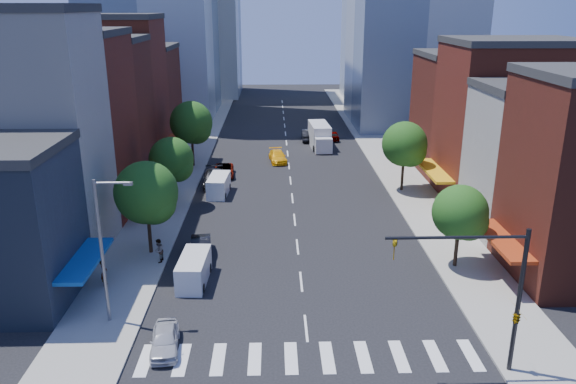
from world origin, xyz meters
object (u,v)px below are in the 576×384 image
(parked_car_second, at_px, (201,248))
(traffic_car_oncoming, at_px, (308,135))
(parked_car_third, at_px, (224,171))
(taxi, at_px, (278,156))
(traffic_car_far, at_px, (333,135))
(box_truck, at_px, (320,137))
(pedestrian_near, at_px, (104,273))
(cargo_van_far, at_px, (219,186))
(pedestrian_far, at_px, (159,251))
(cargo_van_near, at_px, (194,270))
(parked_car_front, at_px, (165,340))
(parked_car_rear, at_px, (214,178))

(parked_car_second, height_order, traffic_car_oncoming, traffic_car_oncoming)
(parked_car_third, xyz_separation_m, taxi, (6.16, 5.97, 0.03))
(traffic_car_far, bearing_deg, traffic_car_oncoming, -0.50)
(taxi, xyz_separation_m, box_truck, (5.82, 7.30, 0.82))
(pedestrian_near, bearing_deg, box_truck, -33.70)
(parked_car_third, distance_m, pedestrian_near, 27.05)
(taxi, xyz_separation_m, traffic_car_far, (8.05, 11.67, -0.01))
(cargo_van_far, xyz_separation_m, pedestrian_far, (-2.99, -16.19, 0.09))
(traffic_car_oncoming, distance_m, pedestrian_near, 47.03)
(parked_car_second, relative_size, cargo_van_near, 0.93)
(cargo_van_near, distance_m, pedestrian_near, 6.05)
(cargo_van_far, relative_size, taxi, 1.00)
(cargo_van_far, bearing_deg, taxi, 67.80)
(parked_car_front, relative_size, parked_car_second, 0.89)
(parked_car_rear, relative_size, box_truck, 0.69)
(parked_car_rear, xyz_separation_m, cargo_van_far, (0.79, -3.15, 0.17))
(traffic_car_oncoming, xyz_separation_m, traffic_car_far, (3.57, 0.03, -0.14))
(cargo_van_near, xyz_separation_m, taxi, (6.17, 31.87, -0.28))
(parked_car_rear, height_order, pedestrian_far, pedestrian_far)
(parked_car_second, xyz_separation_m, parked_car_third, (0.00, 21.57, -0.05))
(parked_car_rear, xyz_separation_m, traffic_car_oncoming, (11.43, 21.05, 0.02))
(cargo_van_far, bearing_deg, traffic_car_oncoming, 70.22)
(parked_car_front, distance_m, cargo_van_far, 27.36)
(traffic_car_far, bearing_deg, parked_car_second, 69.06)
(box_truck, height_order, pedestrian_far, box_truck)
(parked_car_third, distance_m, taxi, 8.58)
(cargo_van_near, bearing_deg, taxi, 81.68)
(parked_car_second, height_order, cargo_van_near, cargo_van_near)
(box_truck, bearing_deg, pedestrian_far, -116.06)
(parked_car_rear, bearing_deg, traffic_car_oncoming, 56.98)
(parked_car_front, relative_size, cargo_van_near, 0.82)
(cargo_van_far, bearing_deg, parked_car_second, -86.01)
(box_truck, bearing_deg, pedestrian_near, -117.96)
(parked_car_second, distance_m, traffic_car_far, 41.70)
(box_truck, bearing_deg, traffic_car_far, 59.45)
(taxi, xyz_separation_m, traffic_car_oncoming, (4.47, 11.63, 0.14))
(cargo_van_near, bearing_deg, parked_car_rear, 94.66)
(parked_car_rear, relative_size, traffic_car_oncoming, 1.10)
(box_truck, bearing_deg, cargo_van_far, -124.61)
(parked_car_front, relative_size, traffic_car_far, 0.96)
(cargo_van_near, bearing_deg, traffic_car_far, 74.55)
(box_truck, relative_size, pedestrian_near, 4.28)
(parked_car_front, xyz_separation_m, cargo_van_near, (0.55, 8.05, 0.31))
(parked_car_rear, height_order, traffic_car_far, parked_car_rear)
(parked_car_rear, distance_m, taxi, 11.71)
(parked_car_rear, distance_m, pedestrian_far, 19.47)
(pedestrian_near, bearing_deg, parked_car_second, -60.80)
(pedestrian_far, bearing_deg, traffic_car_oncoming, 164.89)
(parked_car_second, distance_m, taxi, 28.22)
(cargo_van_near, bearing_deg, cargo_van_far, 92.64)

